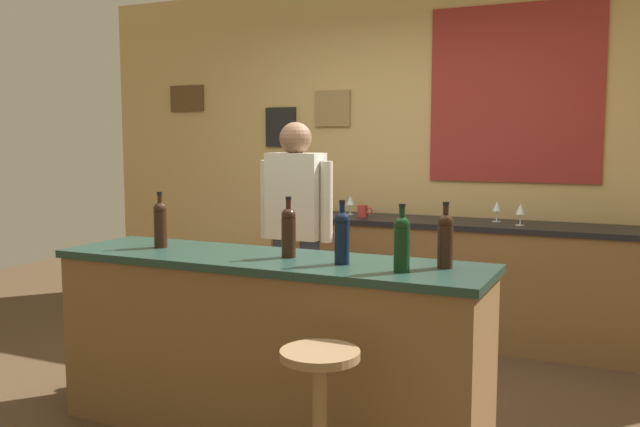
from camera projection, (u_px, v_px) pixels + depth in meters
ground_plane at (303, 405)px, 3.88m from camera, size 10.00×10.00×0.00m
back_wall at (415, 150)px, 5.54m from camera, size 6.00×0.09×2.80m
bar_counter at (268, 345)px, 3.46m from camera, size 2.25×0.60×0.92m
side_counter at (447, 279)px, 5.14m from camera, size 2.80×0.56×0.90m
bartender at (296, 227)px, 4.45m from camera, size 0.52×0.21×1.62m
bar_stool at (320, 404)px, 2.70m from camera, size 0.32×0.32×0.68m
wine_bottle_a at (160, 223)px, 3.69m from camera, size 0.07×0.07×0.31m
wine_bottle_b at (289, 230)px, 3.39m from camera, size 0.07×0.07×0.31m
wine_bottle_c at (342, 236)px, 3.20m from camera, size 0.07×0.07×0.31m
wine_bottle_d at (402, 242)px, 3.01m from camera, size 0.07×0.07×0.31m
wine_bottle_e at (445, 239)px, 3.10m from camera, size 0.07×0.07×0.31m
wine_glass_a at (350, 201)px, 5.49m from camera, size 0.07×0.07×0.16m
wine_glass_b at (497, 207)px, 5.01m from camera, size 0.07×0.07×0.16m
wine_glass_c at (521, 210)px, 4.80m from camera, size 0.07×0.07×0.16m
coffee_mug at (363, 211)px, 5.32m from camera, size 0.12×0.08×0.09m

